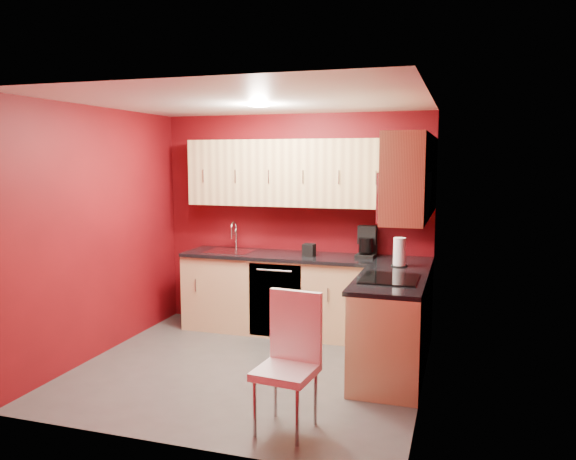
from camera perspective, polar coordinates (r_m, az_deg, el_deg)
The scene contains 21 objects.
floor at distance 5.51m, azimuth -3.94°, elevation -13.87°, with size 3.20×3.20×0.00m, color #4B4846.
ceiling at distance 5.17m, azimuth -4.19°, elevation 12.95°, with size 3.20×3.20×0.00m, color white.
wall_back at distance 6.60m, azimuth 0.71°, elevation 0.86°, with size 3.20×3.20×0.00m, color maroon.
wall_front at distance 3.86m, azimuth -12.25°, elevation -3.89°, with size 3.20×3.20×0.00m, color maroon.
wall_left at distance 5.96m, azimuth -18.52°, elevation -0.20°, with size 3.00×3.00×0.00m, color maroon.
wall_right at distance 4.85m, azimuth 13.84°, elevation -1.67°, with size 3.00×3.00×0.00m, color maroon.
base_cabinets_back at distance 6.41m, azimuth 1.64°, elevation -6.75°, with size 2.80×0.60×0.87m, color #D7AF7B.
base_cabinets_right at distance 5.30m, azimuth 10.46°, elevation -9.87°, with size 0.60×1.30×0.87m, color #D7AF7B.
countertop_back at distance 6.30m, azimuth 1.62°, elevation -2.76°, with size 2.80×0.63×0.04m, color black.
countertop_right at distance 5.17m, azimuth 10.39°, elevation -5.09°, with size 0.63×1.27×0.04m, color black.
upper_cabinets_back at distance 6.34m, azimuth 2.00°, elevation 5.80°, with size 2.80×0.35×0.75m, color #E7C982.
upper_cabinets_right at distance 5.25m, azimuth 12.44°, elevation 6.02°, with size 0.35×1.55×0.75m.
microwave at distance 5.02m, azimuth 11.77°, elevation 3.39°, with size 0.42×0.76×0.42m.
cooktop at distance 5.13m, azimuth 10.29°, elevation -4.89°, with size 0.50×0.55×0.01m, color black.
sink at distance 6.60m, azimuth -5.87°, elevation -1.86°, with size 0.52×0.42×0.35m.
dishwasher_front at distance 6.21m, azimuth -1.33°, elevation -7.20°, with size 0.60×0.02×0.82m, color black.
downlight at distance 5.45m, azimuth -3.00°, elevation 12.51°, with size 0.20×0.20×0.01m, color white.
coffee_maker at distance 6.22m, azimuth 7.94°, elevation -1.19°, with size 0.20×0.27×0.34m, color black, non-canonical shape.
napkin_holder at distance 6.24m, azimuth 2.14°, elevation -2.04°, with size 0.13×0.13×0.14m, color black, non-canonical shape.
paper_towel at distance 5.74m, azimuth 11.25°, elevation -2.21°, with size 0.17×0.17×0.29m, color white, non-canonical shape.
dining_chair at distance 4.18m, azimuth -0.24°, elevation -13.47°, with size 0.41×0.43×1.01m, color white, non-canonical shape.
Camera 1 is at (1.89, -4.78, 1.98)m, focal length 35.00 mm.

